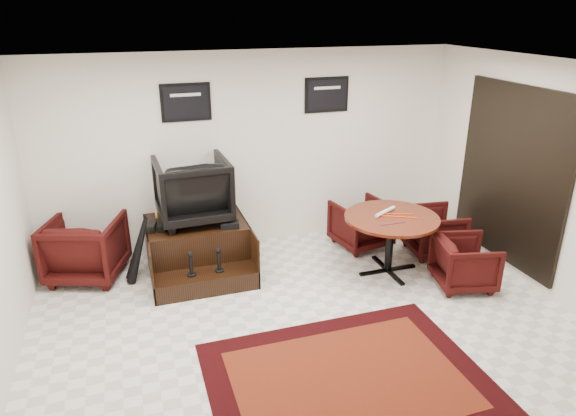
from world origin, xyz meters
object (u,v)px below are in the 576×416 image
(shine_podium, at_px, (198,249))
(table_chair_corner, at_px, (465,261))
(table_chair_window, at_px, (434,229))
(shine_chair, at_px, (192,187))
(meeting_table, at_px, (391,223))
(table_chair_back, at_px, (361,222))
(armchair_side, at_px, (86,245))

(shine_podium, height_order, table_chair_corner, table_chair_corner)
(table_chair_window, bearing_deg, shine_chair, 85.56)
(meeting_table, distance_m, table_chair_corner, 1.02)
(table_chair_back, bearing_deg, table_chair_window, 138.01)
(shine_chair, xyz_separation_m, armchair_side, (-1.41, 0.12, -0.69))
(table_chair_corner, bearing_deg, shine_podium, 78.08)
(shine_podium, distance_m, table_chair_window, 3.34)
(shine_chair, xyz_separation_m, table_chair_window, (3.29, -0.67, -0.78))
(shine_podium, relative_size, table_chair_corner, 1.90)
(shine_podium, height_order, meeting_table, meeting_table)
(table_chair_back, bearing_deg, table_chair_corner, 105.73)
(shine_podium, relative_size, armchair_side, 1.48)
(meeting_table, height_order, table_chair_back, meeting_table)
(armchair_side, distance_m, table_chair_corner, 4.86)
(table_chair_back, relative_size, table_chair_corner, 1.07)
(shine_chair, relative_size, table_chair_window, 1.29)
(armchair_side, distance_m, table_chair_back, 3.82)
(shine_podium, xyz_separation_m, table_chair_corner, (3.13, -1.47, 0.04))
(meeting_table, xyz_separation_m, table_chair_corner, (0.73, -0.63, -0.35))
(table_chair_back, distance_m, table_chair_window, 1.05)
(armchair_side, relative_size, meeting_table, 0.74)
(shine_chair, height_order, table_chair_corner, shine_chair)
(table_chair_corner, bearing_deg, table_chair_window, 3.43)
(meeting_table, bearing_deg, armchair_side, 163.95)
(table_chair_back, bearing_deg, meeting_table, 79.77)
(meeting_table, bearing_deg, table_chair_back, 90.06)
(table_chair_corner, bearing_deg, shine_chair, 76.03)
(shine_chair, xyz_separation_m, table_chair_back, (2.40, -0.12, -0.76))
(armchair_side, xyz_separation_m, table_chair_window, (4.70, -0.79, -0.09))
(armchair_side, bearing_deg, meeting_table, -176.79)
(shine_podium, xyz_separation_m, armchair_side, (-1.41, 0.26, 0.14))
(shine_podium, height_order, armchair_side, armchair_side)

